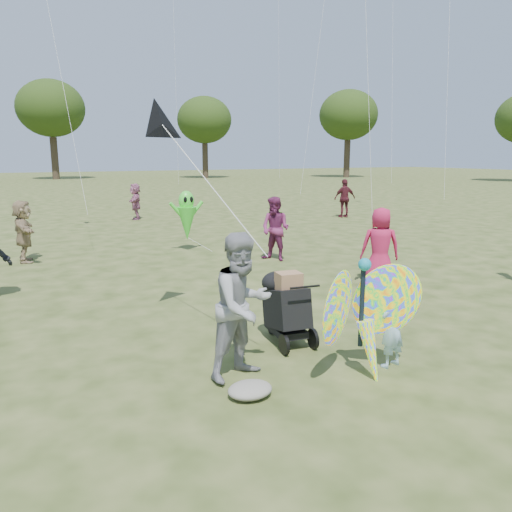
{
  "coord_description": "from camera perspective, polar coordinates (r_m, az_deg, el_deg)",
  "views": [
    {
      "loc": [
        -3.88,
        -5.66,
        2.74
      ],
      "look_at": [
        -0.2,
        1.5,
        1.1
      ],
      "focal_mm": 35.0,
      "sensor_mm": 36.0,
      "label": 1
    }
  ],
  "objects": [
    {
      "name": "ground",
      "position": [
        7.39,
        6.81,
        -10.34
      ],
      "size": [
        160.0,
        160.0,
        0.0
      ],
      "primitive_type": "plane",
      "color": "#51592B",
      "rests_on": "ground"
    },
    {
      "name": "child_girl",
      "position": [
        6.78,
        15.3,
        -7.75
      ],
      "size": [
        0.44,
        0.33,
        1.1
      ],
      "primitive_type": "imported",
      "rotation": [
        0.0,
        0.0,
        3.32
      ],
      "color": "#A6D0EB",
      "rests_on": "ground"
    },
    {
      "name": "adult_man",
      "position": [
        6.15,
        -1.52,
        -5.74
      ],
      "size": [
        1.05,
        0.92,
        1.83
      ],
      "primitive_type": "imported",
      "rotation": [
        0.0,
        0.0,
        0.29
      ],
      "color": "gray",
      "rests_on": "ground"
    },
    {
      "name": "grey_bag",
      "position": [
        5.94,
        -0.69,
        -15.04
      ],
      "size": [
        0.53,
        0.43,
        0.17
      ],
      "primitive_type": "ellipsoid",
      "color": "gray",
      "rests_on": "ground"
    },
    {
      "name": "crowd_a",
      "position": [
        10.9,
        14.0,
        1.08
      ],
      "size": [
        0.97,
        0.88,
        1.66
      ],
      "primitive_type": "imported",
      "rotation": [
        0.0,
        0.0,
        2.59
      ],
      "color": "#B31C47",
      "rests_on": "ground"
    },
    {
      "name": "crowd_d",
      "position": [
        14.16,
        -25.04,
        2.57
      ],
      "size": [
        0.51,
        1.5,
        1.61
      ],
      "primitive_type": "imported",
      "rotation": [
        0.0,
        0.0,
        1.55
      ],
      "color": "#9D8360",
      "rests_on": "ground"
    },
    {
      "name": "crowd_e",
      "position": [
        13.03,
        2.23,
        3.11
      ],
      "size": [
        0.95,
        1.02,
        1.67
      ],
      "primitive_type": "imported",
      "rotation": [
        0.0,
        0.0,
        5.21
      ],
      "color": "#742654",
      "rests_on": "ground"
    },
    {
      "name": "crowd_h",
      "position": [
        22.49,
        10.1,
        6.52
      ],
      "size": [
        1.04,
        0.57,
        1.69
      ],
      "primitive_type": "imported",
      "rotation": [
        0.0,
        0.0,
        2.98
      ],
      "color": "#521B25",
      "rests_on": "ground"
    },
    {
      "name": "crowd_j",
      "position": [
        22.06,
        -13.61,
        6.09
      ],
      "size": [
        0.86,
        1.5,
        1.54
      ],
      "primitive_type": "imported",
      "rotation": [
        0.0,
        0.0,
        4.41
      ],
      "color": "#A45E7E",
      "rests_on": "ground"
    },
    {
      "name": "jogging_stroller",
      "position": [
        7.34,
        3.33,
        -5.37
      ],
      "size": [
        0.57,
        1.08,
        1.09
      ],
      "rotation": [
        0.0,
        0.0,
        -0.12
      ],
      "color": "black",
      "rests_on": "ground"
    },
    {
      "name": "butterfly_kite",
      "position": [
        6.33,
        12.42,
        -7.02
      ],
      "size": [
        1.74,
        0.75,
        1.72
      ],
      "color": "#FE3C28",
      "rests_on": "ground"
    },
    {
      "name": "delta_kite_rig",
      "position": [
        7.98,
        -10.66,
        14.51
      ],
      "size": [
        1.09,
        2.57,
        2.14
      ],
      "color": "black",
      "rests_on": "ground"
    },
    {
      "name": "alien_kite",
      "position": [
        14.43,
        -7.91,
        4.37
      ],
      "size": [
        1.12,
        0.69,
        1.74
      ],
      "color": "#44E636",
      "rests_on": "ground"
    },
    {
      "name": "tree_line",
      "position": [
        51.38,
        -19.37,
        15.51
      ],
      "size": [
        91.78,
        33.6,
        10.79
      ],
      "color": "#3A2D21",
      "rests_on": "ground"
    }
  ]
}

